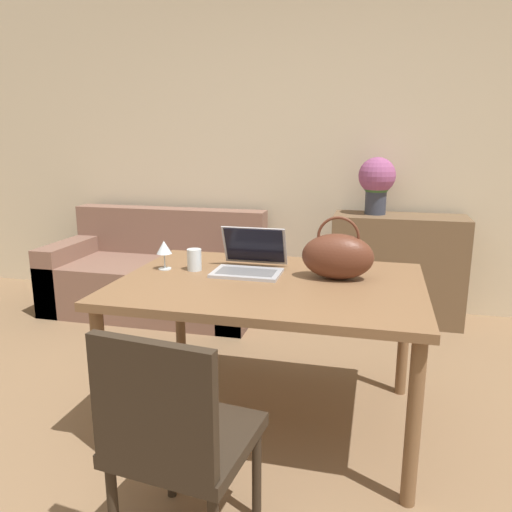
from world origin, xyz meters
TOP-DOWN VIEW (x-y plane):
  - ground_plane at (0.00, 0.00)m, footprint 14.00×14.00m
  - wall_back at (0.00, 2.65)m, footprint 10.00×0.06m
  - dining_table at (0.02, 0.68)m, footprint 1.46×1.04m
  - chair at (-0.09, -0.24)m, footprint 0.49×0.49m
  - couch at (-1.27, 2.15)m, footprint 1.72×0.87m
  - sideboard at (0.68, 2.36)m, footprint 1.01×0.40m
  - laptop at (-0.12, 0.84)m, footprint 0.34×0.32m
  - drinking_glass at (-0.41, 0.78)m, footprint 0.08×0.08m
  - wine_glass at (-0.56, 0.76)m, footprint 0.08×0.08m
  - handbag at (0.33, 0.79)m, footprint 0.35×0.18m
  - flower_vase at (0.49, 2.39)m, footprint 0.28×0.28m

SIDE VIEW (x-z plane):
  - ground_plane at x=0.00m, z-range 0.00..0.00m
  - couch at x=-1.27m, z-range -0.13..0.69m
  - sideboard at x=0.68m, z-range 0.00..0.84m
  - chair at x=-0.09m, z-range 0.05..0.91m
  - dining_table at x=0.02m, z-range 0.30..1.05m
  - drinking_glass at x=-0.41m, z-range 0.75..0.86m
  - laptop at x=-0.12m, z-range 0.70..0.92m
  - wine_glass at x=-0.56m, z-range 0.79..0.94m
  - handbag at x=0.33m, z-range 0.71..1.02m
  - flower_vase at x=0.49m, z-range 0.88..1.32m
  - wall_back at x=0.00m, z-range 0.00..2.70m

